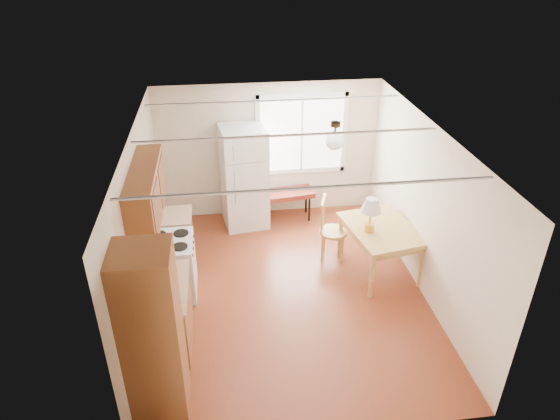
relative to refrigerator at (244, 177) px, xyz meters
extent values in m
cube|color=#5E2313|center=(0.48, -2.12, -0.92)|extent=(4.60, 5.60, 0.12)
cube|color=white|center=(0.48, -2.12, 1.58)|extent=(4.60, 5.60, 0.12)
cube|color=beige|center=(0.48, 0.38, 0.33)|extent=(4.60, 0.10, 2.50)
cube|color=beige|center=(0.48, -4.62, 0.33)|extent=(4.60, 0.10, 2.50)
cube|color=beige|center=(-1.52, -2.12, 0.33)|extent=(0.10, 5.60, 2.50)
cube|color=beige|center=(2.48, -2.12, 0.33)|extent=(0.10, 5.60, 2.50)
cube|color=brown|center=(-1.22, -3.97, 0.13)|extent=(0.60, 0.60, 2.10)
cube|color=brown|center=(-1.22, -2.97, -0.49)|extent=(0.60, 1.10, 0.86)
cube|color=tan|center=(-1.21, -2.97, -0.04)|extent=(0.62, 1.14, 0.04)
cube|color=white|center=(-1.19, -1.92, -0.47)|extent=(0.65, 0.76, 0.90)
cube|color=brown|center=(-1.22, -1.17, -0.49)|extent=(0.60, 0.60, 0.86)
cube|color=brown|center=(-1.35, -2.27, 0.93)|extent=(0.33, 1.60, 0.70)
cube|color=white|center=(1.08, 0.37, 0.63)|extent=(1.50, 0.02, 1.35)
cylinder|color=#2F2015|center=(1.18, -1.72, 1.54)|extent=(0.14, 0.14, 0.06)
cylinder|color=#2F2015|center=(1.18, -1.72, 1.44)|extent=(0.03, 0.03, 0.16)
sphere|color=white|center=(1.18, -1.72, 1.30)|extent=(0.26, 0.26, 0.26)
cube|color=white|center=(0.00, 0.00, 0.00)|extent=(0.86, 0.86, 1.84)
cube|color=gray|center=(0.00, -0.38, 0.43)|extent=(0.76, 0.02, 0.02)
cube|color=gray|center=(-0.19, -0.39, 0.18)|extent=(0.03, 0.03, 1.11)
cube|color=maroon|center=(0.68, 0.06, -0.42)|extent=(1.24, 0.60, 0.09)
cylinder|color=black|center=(0.18, -0.11, -0.69)|extent=(0.04, 0.04, 0.46)
cylinder|color=black|center=(1.18, -0.11, -0.69)|extent=(0.04, 0.04, 0.46)
cylinder|color=black|center=(0.18, 0.22, -0.69)|extent=(0.04, 0.04, 0.46)
cylinder|color=black|center=(1.18, 0.22, -0.69)|extent=(0.04, 0.04, 0.46)
cube|color=#B58E45|center=(1.98, -1.78, -0.15)|extent=(1.17, 1.43, 0.06)
cube|color=#B58E45|center=(1.98, -1.78, -0.23)|extent=(1.06, 1.32, 0.10)
cylinder|color=#B58E45|center=(1.68, -2.42, -0.55)|extent=(0.07, 0.07, 0.74)
cylinder|color=#B58E45|center=(2.49, -2.27, -0.55)|extent=(0.07, 0.07, 0.74)
cylinder|color=#B58E45|center=(1.48, -1.29, -0.55)|extent=(0.07, 0.07, 0.74)
cylinder|color=#B58E45|center=(2.29, -1.15, -0.55)|extent=(0.07, 0.07, 0.74)
cylinder|color=#B58E45|center=(1.36, -1.30, -0.45)|extent=(0.46, 0.46, 0.05)
cylinder|color=#B58E45|center=(1.16, -1.40, -0.69)|extent=(0.04, 0.04, 0.47)
cylinder|color=#B58E45|center=(1.46, -1.50, -0.69)|extent=(0.04, 0.04, 0.47)
cylinder|color=#B58E45|center=(1.26, -1.10, -0.69)|extent=(0.04, 0.04, 0.47)
cylinder|color=#B58E45|center=(1.55, -1.20, -0.69)|extent=(0.04, 0.04, 0.47)
cylinder|color=#BC923C|center=(1.76, -1.86, -0.06)|extent=(0.15, 0.15, 0.13)
cylinder|color=#BC923C|center=(1.76, -1.86, 0.11)|extent=(0.03, 0.03, 0.21)
cone|color=silver|center=(1.76, -1.86, 0.32)|extent=(0.32, 0.32, 0.21)
cube|color=black|center=(-1.24, -2.82, 0.02)|extent=(0.22, 0.26, 0.09)
cube|color=black|center=(-1.24, -2.92, 0.22)|extent=(0.20, 0.09, 0.30)
cylinder|color=black|center=(-1.24, -2.77, 0.13)|extent=(0.15, 0.15, 0.13)
cylinder|color=red|center=(-1.27, -2.52, 0.07)|extent=(0.14, 0.14, 0.19)
sphere|color=red|center=(-1.27, -2.52, 0.20)|extent=(0.07, 0.07, 0.07)
camera|label=1|loc=(-0.38, -8.03, 3.82)|focal=32.00mm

